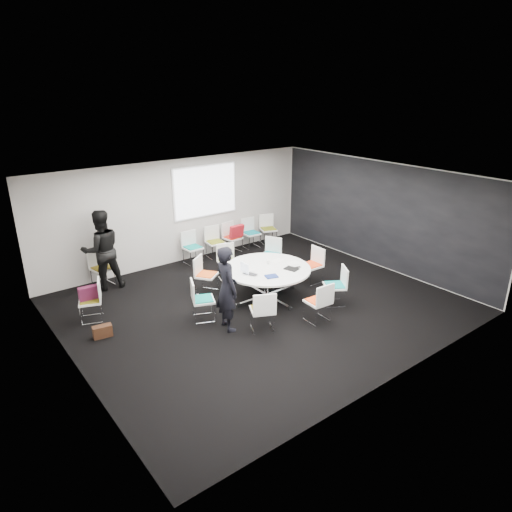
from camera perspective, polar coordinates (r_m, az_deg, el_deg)
room_shell at (r=9.74m, az=0.94°, el=1.40°), size 8.08×7.08×2.88m
conference_table at (r=10.38m, az=1.36°, el=-2.62°), size 1.98×1.98×0.73m
projection_screen at (r=12.75m, az=-6.32°, el=8.05°), size 1.90×0.03×1.35m
chair_ring_a at (r=11.35m, az=6.96°, el=-1.96°), size 0.46×0.47×0.88m
chair_ring_b at (r=11.93m, az=1.83°, el=-0.65°), size 0.62×0.62×0.88m
chair_ring_c at (r=11.47m, az=-3.55°, el=-1.57°), size 0.57×0.57×0.88m
chair_ring_d at (r=10.77m, az=-6.23°, el=-3.22°), size 0.63×0.63×0.88m
chair_ring_e at (r=9.60m, az=-6.66°, el=-6.37°), size 0.59×0.60×0.88m
chair_ring_f at (r=9.12m, az=0.83°, el=-7.74°), size 0.61×0.60×0.88m
chair_ring_g at (r=9.54m, az=7.75°, el=-6.59°), size 0.49×0.48×0.88m
chair_ring_h at (r=10.31m, az=9.82°, el=-4.55°), size 0.62×0.63×0.88m
chair_back_a at (r=12.58m, az=-7.90°, el=0.31°), size 0.47×0.46×0.88m
chair_back_b at (r=12.93m, az=-5.12°, el=1.01°), size 0.50×0.49×0.88m
chair_back_c at (r=13.28m, az=-2.96°, el=1.60°), size 0.51×0.50×0.88m
chair_back_d at (r=13.66m, az=-0.62°, el=2.18°), size 0.49×0.48×0.88m
chair_back_e at (r=14.05m, az=1.54°, el=2.71°), size 0.59×0.58×0.88m
chair_spare_left at (r=10.10m, az=-19.83°, el=-6.12°), size 0.58×0.59×0.88m
chair_person_back at (r=11.69m, az=-18.63°, el=-2.25°), size 0.54×0.53×0.88m
person_main at (r=8.96m, az=-3.65°, el=-4.07°), size 0.52×0.70×1.75m
person_back at (r=11.30m, az=-18.73°, el=0.71°), size 1.01×0.82×1.93m
laptop at (r=9.97m, az=-0.60°, el=-2.17°), size 0.33×0.38×0.03m
laptop_lid at (r=9.96m, az=-1.46°, el=-1.49°), size 0.02×0.30×0.22m
notebook_black at (r=10.25m, az=4.46°, el=-1.60°), size 0.30×0.35×0.02m
tablet_folio at (r=9.83m, az=1.94°, el=-2.55°), size 0.31×0.27×0.03m
papers_right at (r=10.72m, az=2.69°, el=-0.59°), size 0.32×0.24×0.00m
papers_front at (r=10.61m, az=4.66°, el=-0.85°), size 0.34×0.26×0.00m
cup at (r=10.51m, az=1.56°, el=-0.75°), size 0.08×0.08×0.09m
phone at (r=10.36m, az=5.23°, el=-1.40°), size 0.15×0.10×0.01m
maroon_bag at (r=9.95m, az=-20.16°, el=-4.36°), size 0.41×0.17×0.28m
brown_bag at (r=9.46m, az=-18.63°, el=-8.91°), size 0.38×0.21×0.24m
red_jacket at (r=12.97m, az=-2.42°, el=3.12°), size 0.44×0.17×0.36m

